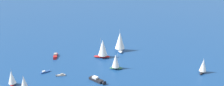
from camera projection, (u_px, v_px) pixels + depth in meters
sailboat_near_centre at (203, 66)px, 153.46m from camera, size 5.91×6.37×8.78m
motorboat_far_port at (98, 80)px, 145.27m from camera, size 8.62×9.04×2.88m
sailboat_far_stbd at (12, 78)px, 140.87m from camera, size 3.87×6.78×8.64m
sailboat_offshore at (120, 41)px, 181.43m from camera, size 6.07×10.99×14.16m
motorboat_trailing at (60, 75)px, 151.42m from camera, size 5.11×1.56×1.47m
sailboat_ahead at (103, 49)px, 171.75m from camera, size 10.33×6.44×12.88m
sailboat_mid_cluster at (116, 62)px, 157.78m from camera, size 7.70×4.64×9.66m
motorboat_outer_ring_b at (46, 72)px, 155.15m from camera, size 5.21×3.56×1.50m
motorboat_outer_ring_e at (55, 56)px, 174.06m from camera, size 2.22×8.22×2.38m
sailboat_outer_ring_f at (24, 83)px, 135.80m from camera, size 3.91×6.83×8.68m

